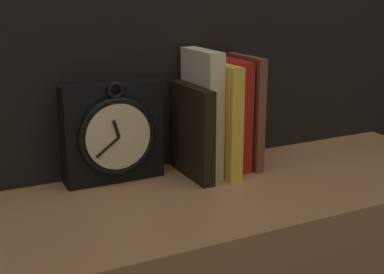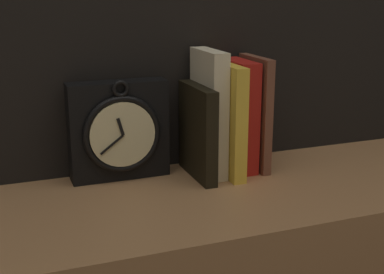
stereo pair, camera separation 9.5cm
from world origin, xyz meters
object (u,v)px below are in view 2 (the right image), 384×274
(clock, at_px, (119,131))
(book_slot4_brown, at_px, (255,113))
(book_slot2_yellow, at_px, (225,119))
(book_slot0_black, at_px, (198,132))
(book_slot3_red, at_px, (238,115))
(book_slot1_cream, at_px, (209,113))

(clock, xyz_separation_m, book_slot4_brown, (0.28, -0.03, 0.02))
(book_slot2_yellow, bearing_deg, book_slot0_black, 179.96)
(book_slot2_yellow, xyz_separation_m, book_slot3_red, (0.04, 0.02, 0.00))
(book_slot1_cream, distance_m, book_slot4_brown, 0.10)
(book_slot1_cream, height_order, book_slot4_brown, book_slot1_cream)
(book_slot2_yellow, distance_m, book_slot3_red, 0.04)
(book_slot2_yellow, bearing_deg, book_slot3_red, 25.00)
(clock, relative_size, book_slot3_red, 0.89)
(book_slot2_yellow, bearing_deg, book_slot4_brown, 10.00)
(book_slot0_black, relative_size, book_slot2_yellow, 0.82)
(book_slot0_black, distance_m, book_slot2_yellow, 0.06)
(book_slot1_cream, xyz_separation_m, book_slot4_brown, (0.10, 0.00, -0.01))
(book_slot4_brown, bearing_deg, clock, 173.36)
(book_slot1_cream, bearing_deg, book_slot0_black, -157.06)
(book_slot0_black, distance_m, book_slot4_brown, 0.14)
(book_slot1_cream, xyz_separation_m, book_slot2_yellow, (0.03, -0.01, -0.01))
(book_slot3_red, bearing_deg, book_slot1_cream, -176.04)
(clock, relative_size, book_slot4_brown, 0.87)
(book_slot1_cream, relative_size, book_slot4_brown, 1.07)
(clock, relative_size, book_slot2_yellow, 0.90)
(book_slot3_red, distance_m, book_slot4_brown, 0.04)
(book_slot3_red, bearing_deg, book_slot2_yellow, -155.00)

